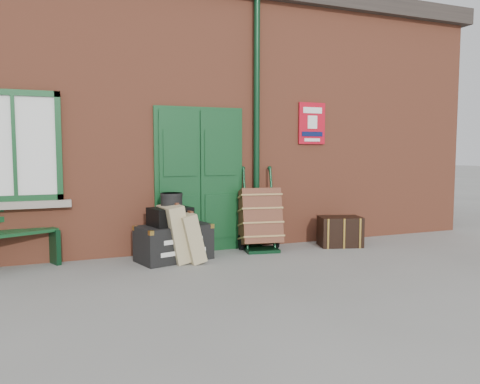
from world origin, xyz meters
TOP-DOWN VIEW (x-y plane):
  - ground at (0.00, 0.00)m, footprint 80.00×80.00m
  - station_building at (-0.00, 3.49)m, footprint 10.30×4.30m
  - houdini_trunk at (-0.83, 1.02)m, footprint 1.14×0.82m
  - strongbox at (-0.88, 1.02)m, footprint 0.65×0.55m
  - hatbox at (-0.85, 1.05)m, footprint 0.38×0.38m
  - suitcase_back at (-0.84, 0.92)m, footprint 0.42×0.61m
  - suitcase_front at (-0.66, 0.82)m, footprint 0.41×0.55m
  - porter_trolley at (0.62, 1.23)m, footprint 0.74×0.78m
  - dark_trunk at (1.98, 0.99)m, footprint 0.78×0.62m

SIDE VIEW (x-z plane):
  - ground at x=0.00m, z-range 0.00..0.00m
  - dark_trunk at x=1.98m, z-range 0.00..0.49m
  - houdini_trunk at x=-0.83m, z-range 0.00..0.51m
  - suitcase_front at x=-0.66m, z-range 0.00..0.72m
  - suitcase_back at x=-0.84m, z-range 0.00..0.83m
  - porter_trolley at x=0.62m, z-range -0.15..1.16m
  - strongbox at x=-0.88m, z-range 0.51..0.77m
  - hatbox at x=-0.85m, z-range 0.77..0.98m
  - station_building at x=0.00m, z-range -0.02..4.34m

